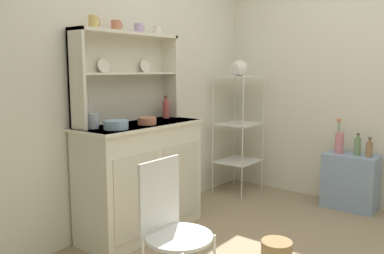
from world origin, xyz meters
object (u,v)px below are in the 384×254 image
at_px(utensil_jar, 93,121).
at_px(oil_bottle, 357,146).
at_px(cup_gold_0, 93,22).
at_px(vinegar_bottle, 369,149).
at_px(hutch_shelf_unit, 125,71).
at_px(bowl_mixing_large, 116,125).
at_px(wire_chair, 171,222).
at_px(porcelain_teapot, 239,68).
at_px(floor_basket, 276,253).
at_px(side_shelf_blue, 350,182).
at_px(flower_vase, 339,141).
at_px(hutch_cabinet, 141,177).
at_px(bakers_rack, 239,120).
at_px(jam_bottle, 166,109).

distance_m(utensil_jar, oil_bottle, 2.43).
xyz_separation_m(utensil_jar, oil_bottle, (2.03, -1.30, -0.34)).
bearing_deg(cup_gold_0, vinegar_bottle, -36.59).
distance_m(hutch_shelf_unit, bowl_mixing_large, 0.55).
height_order(wire_chair, bowl_mixing_large, bowl_mixing_large).
bearing_deg(porcelain_teapot, hutch_shelf_unit, 171.70).
relative_size(floor_basket, vinegar_bottle, 1.16).
distance_m(floor_basket, bowl_mixing_large, 1.44).
relative_size(side_shelf_blue, flower_vase, 1.54).
relative_size(hutch_cabinet, floor_basket, 5.14).
relative_size(bakers_rack, oil_bottle, 5.96).
relative_size(bowl_mixing_large, jam_bottle, 0.91).
bearing_deg(oil_bottle, side_shelf_blue, 90.00).
distance_m(utensil_jar, vinegar_bottle, 2.49).
bearing_deg(floor_basket, oil_bottle, -3.96).
xyz_separation_m(hutch_cabinet, jam_bottle, (0.40, 0.09, 0.52)).
distance_m(side_shelf_blue, wire_chair, 2.33).
height_order(hutch_shelf_unit, jam_bottle, hutch_shelf_unit).
relative_size(floor_basket, bowl_mixing_large, 1.19).
distance_m(hutch_cabinet, cup_gold_0, 1.25).
bearing_deg(utensil_jar, wire_chair, -105.79).
distance_m(jam_bottle, vinegar_bottle, 1.91).
bearing_deg(floor_basket, utensil_jar, 115.46).
bearing_deg(wire_chair, utensil_jar, 82.53).
height_order(side_shelf_blue, vinegar_bottle, vinegar_bottle).
xyz_separation_m(hutch_cabinet, side_shelf_blue, (1.62, -1.18, -0.20)).
distance_m(cup_gold_0, porcelain_teapot, 1.79).
xyz_separation_m(porcelain_teapot, vinegar_bottle, (0.20, -1.29, -0.74)).
distance_m(side_shelf_blue, vinegar_bottle, 0.37).
xyz_separation_m(bowl_mixing_large, vinegar_bottle, (1.94, -1.26, -0.33)).
xyz_separation_m(hutch_cabinet, utensil_jar, (-0.40, 0.08, 0.50)).
xyz_separation_m(hutch_shelf_unit, cup_gold_0, (-0.33, -0.04, 0.35)).
relative_size(utensil_jar, flower_vase, 0.69).
xyz_separation_m(porcelain_teapot, oil_bottle, (0.20, -1.18, -0.73)).
bearing_deg(bowl_mixing_large, bakers_rack, 0.99).
bearing_deg(flower_vase, jam_bottle, 136.97).
bearing_deg(bakers_rack, wire_chair, -157.64).
xyz_separation_m(jam_bottle, utensil_jar, (-0.80, -0.01, -0.02)).
relative_size(hutch_cabinet, hutch_shelf_unit, 1.07).
xyz_separation_m(bowl_mixing_large, porcelain_teapot, (1.74, 0.03, 0.41)).
xyz_separation_m(wire_chair, utensil_jar, (0.28, 0.99, 0.44)).
distance_m(bakers_rack, utensil_jar, 1.84).
xyz_separation_m(side_shelf_blue, bowl_mixing_large, (-1.94, 1.10, 0.67)).
bearing_deg(bakers_rack, hutch_cabinet, 178.26).
relative_size(hutch_cabinet, flower_vase, 3.17).
distance_m(bowl_mixing_large, porcelain_teapot, 1.79).
height_order(bakers_rack, vinegar_bottle, bakers_rack).
relative_size(bakers_rack, utensil_jar, 5.35).
relative_size(jam_bottle, oil_bottle, 0.93).
relative_size(hutch_cabinet, oil_bottle, 5.14).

